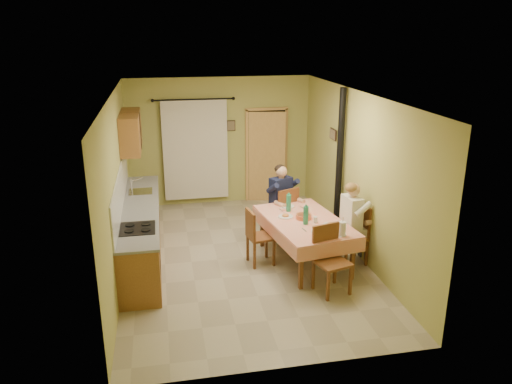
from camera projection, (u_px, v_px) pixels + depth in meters
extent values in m
cube|color=tan|center=(243.00, 257.00, 8.65)|extent=(4.00, 6.00, 0.01)
cube|color=tan|center=(220.00, 141.00, 11.00)|extent=(4.00, 0.04, 2.80)
cube|color=tan|center=(288.00, 260.00, 5.41)|extent=(4.00, 0.04, 2.80)
cube|color=tan|center=(117.00, 187.00, 7.84)|extent=(0.04, 6.00, 2.80)
cube|color=tan|center=(357.00, 174.00, 8.57)|extent=(0.04, 6.00, 2.80)
cube|color=white|center=(241.00, 95.00, 7.77)|extent=(4.00, 6.00, 0.04)
cube|color=brown|center=(142.00, 233.00, 8.57)|extent=(0.60, 3.60, 0.88)
cube|color=gray|center=(140.00, 207.00, 8.43)|extent=(0.64, 3.64, 0.04)
cube|color=white|center=(121.00, 190.00, 8.27)|extent=(0.02, 3.60, 0.66)
cube|color=silver|center=(141.00, 192.00, 9.17)|extent=(0.42, 0.42, 0.03)
cube|color=black|center=(138.00, 228.00, 7.49)|extent=(0.52, 0.56, 0.02)
cube|color=black|center=(160.00, 255.00, 7.69)|extent=(0.01, 0.55, 0.55)
cube|color=brown|center=(131.00, 131.00, 9.29)|extent=(0.35, 1.40, 0.70)
cylinder|color=black|center=(194.00, 100.00, 10.49)|extent=(1.70, 0.04, 0.04)
cube|color=silver|center=(195.00, 150.00, 10.85)|extent=(1.40, 0.06, 2.20)
cube|color=black|center=(266.00, 156.00, 11.29)|extent=(0.84, 0.03, 2.06)
cube|color=tan|center=(247.00, 157.00, 11.20)|extent=(0.06, 0.06, 2.12)
cube|color=tan|center=(286.00, 155.00, 11.36)|extent=(0.06, 0.06, 2.12)
cube|color=tan|center=(267.00, 109.00, 10.95)|extent=(0.96, 0.06, 0.06)
cube|color=tan|center=(267.00, 157.00, 11.21)|extent=(0.81, 0.19, 2.04)
cube|color=#EF957B|center=(305.00, 221.00, 8.28)|extent=(1.43, 2.08, 0.04)
cube|color=#EF957B|center=(332.00, 250.00, 7.45)|extent=(1.13, 0.19, 0.22)
cube|color=#EF957B|center=(282.00, 208.00, 9.17)|extent=(1.13, 0.19, 0.22)
cube|color=#EF957B|center=(273.00, 232.00, 8.12)|extent=(0.32, 1.90, 0.22)
cube|color=#EF957B|center=(335.00, 223.00, 8.50)|extent=(0.32, 1.90, 0.22)
cylinder|color=white|center=(287.00, 206.00, 8.87)|extent=(0.25, 0.25, 0.02)
ellipsoid|color=#CC7233|center=(287.00, 205.00, 8.86)|extent=(0.12, 0.12, 0.05)
cylinder|color=white|center=(320.00, 232.00, 7.74)|extent=(0.25, 0.25, 0.02)
ellipsoid|color=#CC7233|center=(320.00, 231.00, 7.73)|extent=(0.12, 0.12, 0.05)
cylinder|color=white|center=(331.00, 225.00, 8.02)|extent=(0.25, 0.25, 0.02)
ellipsoid|color=#CC7233|center=(331.00, 224.00, 8.02)|extent=(0.12, 0.12, 0.05)
cylinder|color=white|center=(285.00, 217.00, 8.39)|extent=(0.25, 0.25, 0.02)
ellipsoid|color=#CC7233|center=(285.00, 215.00, 8.38)|extent=(0.12, 0.12, 0.05)
cylinder|color=#D86A3A|center=(304.00, 217.00, 8.30)|extent=(0.26, 0.26, 0.08)
cylinder|color=white|center=(320.00, 231.00, 7.78)|extent=(0.28, 0.28, 0.02)
cube|color=tan|center=(321.00, 229.00, 7.82)|extent=(0.07, 0.06, 0.03)
cube|color=tan|center=(321.00, 230.00, 7.76)|extent=(0.06, 0.07, 0.03)
cube|color=tan|center=(320.00, 230.00, 7.78)|extent=(0.07, 0.07, 0.03)
cube|color=tan|center=(323.00, 231.00, 7.75)|extent=(0.07, 0.07, 0.03)
cube|color=tan|center=(322.00, 230.00, 7.78)|extent=(0.07, 0.06, 0.03)
cube|color=tan|center=(319.00, 229.00, 7.80)|extent=(0.07, 0.05, 0.03)
cylinder|color=silver|center=(316.00, 220.00, 8.14)|extent=(0.07, 0.07, 0.10)
cylinder|color=silver|center=(307.00, 209.00, 8.60)|extent=(0.07, 0.07, 0.10)
cylinder|color=white|center=(342.00, 229.00, 7.60)|extent=(0.11, 0.11, 0.22)
cylinder|color=silver|center=(343.00, 227.00, 7.59)|extent=(0.02, 0.02, 0.30)
cube|color=brown|center=(281.00, 214.00, 9.31)|extent=(0.60, 0.60, 0.04)
cube|color=brown|center=(289.00, 203.00, 9.06)|extent=(0.44, 0.22, 0.52)
cube|color=brown|center=(332.00, 263.00, 7.38)|extent=(0.56, 0.56, 0.04)
cube|color=brown|center=(325.00, 240.00, 7.47)|extent=(0.45, 0.16, 0.52)
cube|color=brown|center=(352.00, 236.00, 8.32)|extent=(0.50, 0.50, 0.04)
cube|color=brown|center=(363.00, 220.00, 8.30)|extent=(0.10, 0.44, 0.51)
cube|color=brown|center=(261.00, 237.00, 8.30)|extent=(0.46, 0.46, 0.04)
cube|color=brown|center=(250.00, 224.00, 8.16)|extent=(0.10, 0.40, 0.46)
cube|color=#141938|center=(285.00, 211.00, 9.21)|extent=(0.49, 0.51, 0.16)
cube|color=#141938|center=(281.00, 192.00, 9.20)|extent=(0.45, 0.36, 0.54)
sphere|color=tan|center=(281.00, 172.00, 9.07)|extent=(0.21, 0.21, 0.21)
ellipsoid|color=black|center=(280.00, 169.00, 9.09)|extent=(0.21, 0.21, 0.16)
cube|color=silver|center=(357.00, 231.00, 8.33)|extent=(0.44, 0.41, 0.16)
cube|color=silver|center=(352.00, 212.00, 8.18)|extent=(0.27, 0.43, 0.54)
sphere|color=tan|center=(354.00, 190.00, 8.06)|extent=(0.21, 0.21, 0.21)
ellipsoid|color=olive|center=(352.00, 188.00, 8.04)|extent=(0.21, 0.21, 0.16)
cylinder|color=black|center=(339.00, 165.00, 9.11)|extent=(0.12, 0.12, 2.80)
cylinder|color=black|center=(336.00, 228.00, 9.50)|extent=(0.24, 0.24, 0.30)
cube|color=black|center=(231.00, 126.00, 10.91)|extent=(0.19, 0.03, 0.23)
cube|color=brown|center=(333.00, 134.00, 9.54)|extent=(0.03, 0.31, 0.21)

